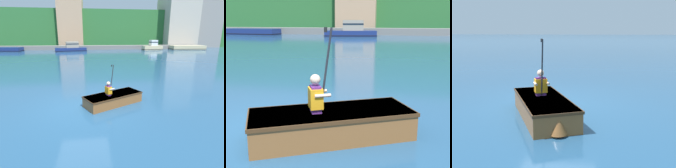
# 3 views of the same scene
# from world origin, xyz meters

# --- Properties ---
(ground_plane) EXTENTS (300.00, 300.00, 0.00)m
(ground_plane) POSITION_xyz_m (0.00, 0.00, 0.00)
(ground_plane) COLOR navy
(shoreline_ridge) EXTENTS (120.00, 20.00, 9.60)m
(shoreline_ridge) POSITION_xyz_m (0.00, 49.30, 4.80)
(shoreline_ridge) COLOR #2D6B33
(shoreline_ridge) RESTS_ON ground
(marina_dock) EXTENTS (54.83, 2.40, 0.90)m
(marina_dock) POSITION_xyz_m (0.00, 34.51, 0.45)
(marina_dock) COLOR slate
(marina_dock) RESTS_ON ground
(moored_boat_dock_west_end) EXTENTS (7.81, 3.24, 0.82)m
(moored_boat_dock_west_end) POSITION_xyz_m (-17.39, 31.20, 0.38)
(moored_boat_dock_west_end) COLOR navy
(moored_boat_dock_west_end) RESTS_ON ground
(moored_boat_dock_west_inner) EXTENTS (6.57, 3.16, 1.95)m
(moored_boat_dock_west_inner) POSITION_xyz_m (-3.47, 29.98, 0.69)
(moored_boat_dock_west_inner) COLOR navy
(moored_boat_dock_west_inner) RESTS_ON ground
(rowboat_foreground) EXTENTS (2.91, 2.21, 0.49)m
(rowboat_foreground) POSITION_xyz_m (1.48, 0.17, 0.27)
(rowboat_foreground) COLOR brown
(rowboat_foreground) RESTS_ON ground
(person_paddler) EXTENTS (0.44, 0.44, 1.39)m
(person_paddler) POSITION_xyz_m (1.21, 0.03, 0.78)
(person_paddler) COLOR #592672
(person_paddler) RESTS_ON rowboat_foreground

